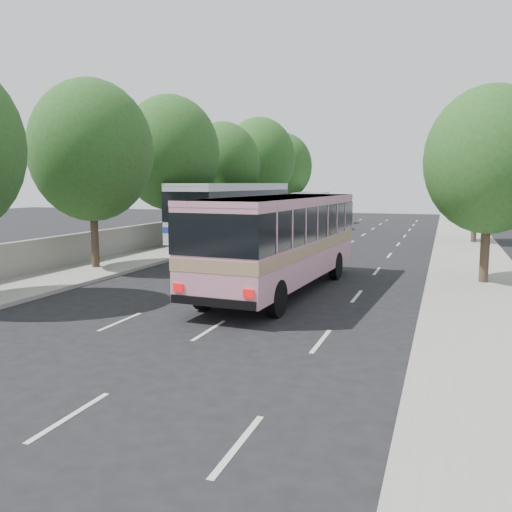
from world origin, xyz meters
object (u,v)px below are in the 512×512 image
at_px(tour_coach_rear, 312,206).
at_px(pink_bus, 281,233).
at_px(white_pickup, 217,248).
at_px(tour_coach_front, 235,208).
at_px(pink_taxi, 251,252).

bearing_deg(tour_coach_rear, pink_bus, -86.13).
bearing_deg(white_pickup, tour_coach_front, 109.96).
relative_size(white_pickup, tour_coach_front, 0.41).
relative_size(tour_coach_front, tour_coach_rear, 1.23).
bearing_deg(tour_coach_rear, tour_coach_front, -103.63).
bearing_deg(tour_coach_front, pink_taxi, -62.23).
xyz_separation_m(white_pickup, tour_coach_rear, (-0.68, 23.75, 1.15)).
height_order(pink_bus, tour_coach_front, tour_coach_front).
xyz_separation_m(tour_coach_front, tour_coach_rear, (1.69, 15.17, -0.49)).
bearing_deg(pink_bus, white_pickup, 135.70).
xyz_separation_m(pink_bus, tour_coach_rear, (-5.80, 29.41, -0.26)).
relative_size(pink_bus, white_pickup, 2.01).
bearing_deg(tour_coach_front, white_pickup, -72.29).
bearing_deg(pink_bus, tour_coach_front, 121.30).
distance_m(pink_bus, white_pickup, 7.76).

